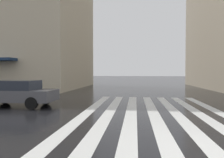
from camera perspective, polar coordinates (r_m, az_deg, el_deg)
ground_plane at (r=5.64m, az=24.62°, el=-17.27°), size 220.00×220.00×0.00m
zebra_crossing at (r=9.29m, az=11.51°, el=-9.60°), size 13.00×6.50×0.01m
car_dark_grey at (r=12.41m, az=-24.74°, el=-3.36°), size 1.85×4.10×1.41m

